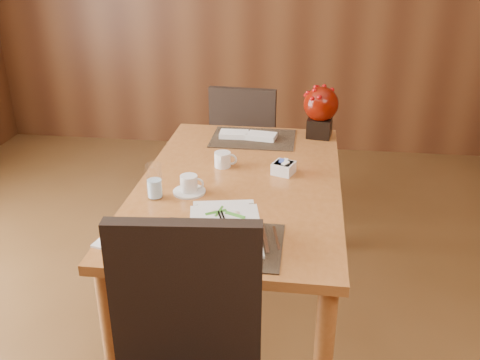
# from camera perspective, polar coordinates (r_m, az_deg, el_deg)

# --- Properties ---
(dining_table) EXTENTS (0.90, 1.50, 0.75)m
(dining_table) POSITION_cam_1_polar(r_m,az_deg,el_deg) (2.46, -0.01, -2.14)
(dining_table) COLOR #AD6630
(dining_table) RESTS_ON ground
(placemat_near) EXTENTS (0.45, 0.33, 0.01)m
(placemat_near) POSITION_cam_1_polar(r_m,az_deg,el_deg) (1.93, -2.18, -6.80)
(placemat_near) COLOR black
(placemat_near) RESTS_ON dining_table
(placemat_far) EXTENTS (0.45, 0.33, 0.01)m
(placemat_far) POSITION_cam_1_polar(r_m,az_deg,el_deg) (2.92, 1.42, 4.46)
(placemat_far) COLOR black
(placemat_far) RESTS_ON dining_table
(soup_setting) EXTENTS (0.31, 0.31, 0.11)m
(soup_setting) POSITION_cam_1_polar(r_m,az_deg,el_deg) (1.92, -1.64, -5.25)
(soup_setting) COLOR white
(soup_setting) RESTS_ON dining_table
(coffee_cup) EXTENTS (0.14, 0.14, 0.08)m
(coffee_cup) POSITION_cam_1_polar(r_m,az_deg,el_deg) (2.30, -5.46, -0.58)
(coffee_cup) COLOR white
(coffee_cup) RESTS_ON dining_table
(water_glass) EXTENTS (0.07, 0.07, 0.15)m
(water_glass) POSITION_cam_1_polar(r_m,az_deg,el_deg) (2.26, -9.13, -0.12)
(water_glass) COLOR white
(water_glass) RESTS_ON dining_table
(creamer_jug) EXTENTS (0.10, 0.10, 0.07)m
(creamer_jug) POSITION_cam_1_polar(r_m,az_deg,el_deg) (2.55, -1.87, 2.20)
(creamer_jug) COLOR white
(creamer_jug) RESTS_ON dining_table
(sugar_caddy) EXTENTS (0.12, 0.12, 0.06)m
(sugar_caddy) POSITION_cam_1_polar(r_m,az_deg,el_deg) (2.49, 4.67, 1.28)
(sugar_caddy) COLOR white
(sugar_caddy) RESTS_ON dining_table
(berry_decor) EXTENTS (0.19, 0.19, 0.28)m
(berry_decor) POSITION_cam_1_polar(r_m,az_deg,el_deg) (2.94, 8.59, 7.52)
(berry_decor) COLOR black
(berry_decor) RESTS_ON dining_table
(napkins_far) EXTENTS (0.31, 0.13, 0.03)m
(napkins_far) POSITION_cam_1_polar(r_m,az_deg,el_deg) (2.91, 1.04, 4.79)
(napkins_far) COLOR white
(napkins_far) RESTS_ON dining_table
(bread_plate) EXTENTS (0.17, 0.17, 0.01)m
(bread_plate) POSITION_cam_1_polar(r_m,az_deg,el_deg) (2.00, -12.94, -6.33)
(bread_plate) COLOR white
(bread_plate) RESTS_ON dining_table
(far_chair) EXTENTS (0.46, 0.46, 0.92)m
(far_chair) POSITION_cam_1_polar(r_m,az_deg,el_deg) (3.47, 0.62, 3.77)
(far_chair) COLOR black
(far_chair) RESTS_ON ground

